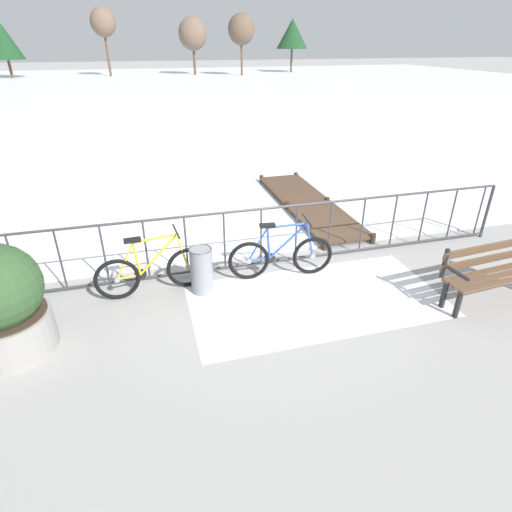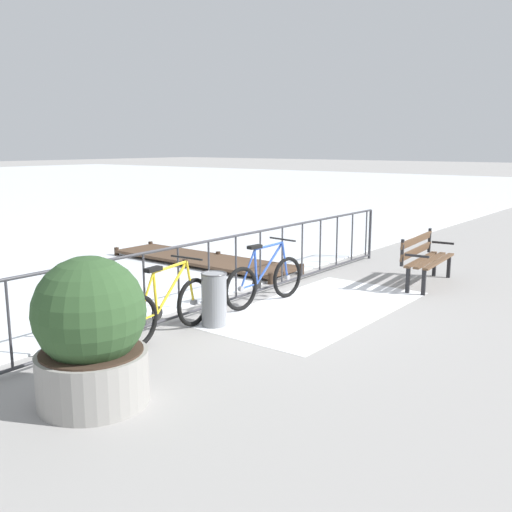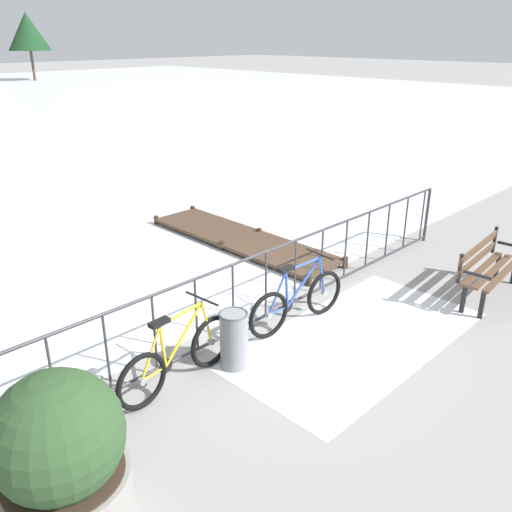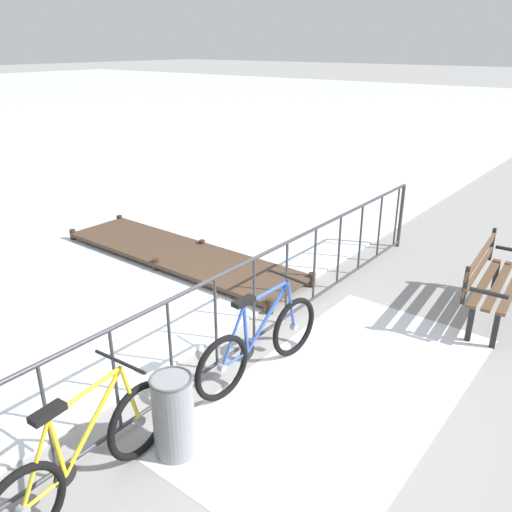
{
  "view_description": "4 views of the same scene",
  "coord_description": "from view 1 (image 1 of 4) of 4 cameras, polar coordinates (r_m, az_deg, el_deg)",
  "views": [
    {
      "loc": [
        -1.73,
        -5.95,
        3.45
      ],
      "look_at": [
        -0.24,
        -0.55,
        0.51
      ],
      "focal_mm": 29.02,
      "sensor_mm": 36.0,
      "label": 1
    },
    {
      "loc": [
        -6.7,
        -5.58,
        2.41
      ],
      "look_at": [
        0.63,
        0.09,
        0.63
      ],
      "focal_mm": 40.63,
      "sensor_mm": 36.0,
      "label": 2
    },
    {
      "loc": [
        -4.79,
        -4.59,
        3.74
      ],
      "look_at": [
        0.21,
        0.4,
        0.81
      ],
      "focal_mm": 37.31,
      "sensor_mm": 36.0,
      "label": 3
    },
    {
      "loc": [
        -3.33,
        -3.12,
        3.15
      ],
      "look_at": [
        0.93,
        0.22,
        0.92
      ],
      "focal_mm": 36.37,
      "sensor_mm": 36.0,
      "label": 4
    }
  ],
  "objects": [
    {
      "name": "tree_west_mid",
      "position": [
        53.87,
        5.03,
        28.21
      ],
      "size": [
        3.58,
        3.58,
        5.62
      ],
      "color": "brown",
      "rests_on": "ground"
    },
    {
      "name": "railing_fence",
      "position": [
        6.83,
        0.71,
        2.66
      ],
      "size": [
        9.06,
        0.06,
        1.07
      ],
      "color": "#38383D",
      "rests_on": "ground"
    },
    {
      "name": "wooden_dock",
      "position": [
        9.66,
        7.1,
        7.28
      ],
      "size": [
        1.1,
        4.3,
        0.2
      ],
      "color": "#4C3828",
      "rests_on": "ground"
    },
    {
      "name": "bicycle_near_railing",
      "position": [
        6.64,
        3.44,
        -0.02
      ],
      "size": [
        1.71,
        0.52,
        0.97
      ],
      "color": "black",
      "rests_on": "ground"
    },
    {
      "name": "bicycle_second",
      "position": [
        6.39,
        -14.02,
        -2.04
      ],
      "size": [
        1.71,
        0.52,
        0.97
      ],
      "color": "black",
      "rests_on": "ground"
    },
    {
      "name": "planter_with_shrub",
      "position": [
        5.79,
        -31.83,
        -5.5
      ],
      "size": [
        1.05,
        1.05,
        1.42
      ],
      "color": "gray",
      "rests_on": "ground"
    },
    {
      "name": "frozen_pond",
      "position": [
        34.56,
        -13.42,
        21.27
      ],
      "size": [
        80.0,
        56.0,
        0.03
      ],
      "primitive_type": "cube",
      "color": "silver",
      "rests_on": "ground"
    },
    {
      "name": "trash_bin",
      "position": [
        6.28,
        -7.51,
        -1.92
      ],
      "size": [
        0.35,
        0.35,
        0.73
      ],
      "color": "gray",
      "rests_on": "ground"
    },
    {
      "name": "park_bench",
      "position": [
        6.89,
        29.74,
        -1.51
      ],
      "size": [
        1.63,
        0.61,
        0.89
      ],
      "color": "brown",
      "rests_on": "ground"
    },
    {
      "name": "tree_far_west",
      "position": [
        51.78,
        -31.5,
        24.04
      ],
      "size": [
        3.3,
        3.3,
        5.14
      ],
      "color": "brown",
      "rests_on": "ground"
    },
    {
      "name": "tree_east_mid",
      "position": [
        48.7,
        -2.05,
        28.75
      ],
      "size": [
        2.74,
        2.74,
        5.92
      ],
      "color": "brown",
      "rests_on": "ground"
    },
    {
      "name": "snow_patch",
      "position": [
        6.28,
        8.29,
        -5.92
      ],
      "size": [
        3.73,
        1.9,
        0.01
      ],
      "primitive_type": "cube",
      "color": "white",
      "rests_on": "ground"
    },
    {
      "name": "ground_plane",
      "position": [
        7.09,
        0.69,
        -1.44
      ],
      "size": [
        160.0,
        160.0,
        0.0
      ],
      "primitive_type": "plane",
      "color": "gray"
    },
    {
      "name": "tree_far_east",
      "position": [
        50.32,
        -8.72,
        28.01
      ],
      "size": [
        3.0,
        3.0,
        5.67
      ],
      "color": "brown",
      "rests_on": "ground"
    },
    {
      "name": "tree_centre",
      "position": [
        49.93,
        -20.34,
        27.94
      ],
      "size": [
        2.48,
        2.48,
        6.38
      ],
      "color": "brown",
      "rests_on": "ground"
    }
  ]
}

